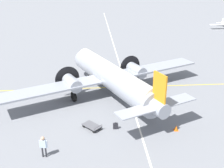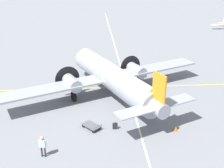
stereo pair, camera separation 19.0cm
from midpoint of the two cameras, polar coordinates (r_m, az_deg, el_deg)
ground_plane at (r=31.91m, az=0.17°, el=-2.67°), size 300.00×300.00×0.00m
apron_line_eastwest at (r=34.36m, az=-0.15°, el=-0.70°), size 120.00×0.16×0.01m
apron_line_northsouth at (r=32.10m, az=3.76°, el=-2.55°), size 0.16×120.00×0.01m
airliner_main at (r=31.24m, az=-0.18°, el=1.70°), size 23.28×17.83×5.64m
crew_foreground at (r=22.68m, az=-13.69°, el=-11.82°), size 0.63×0.30×1.86m
suitcase_near_door at (r=25.90m, az=0.85°, el=-8.52°), size 0.46×0.20×0.62m
baggage_cart at (r=26.03m, az=-4.01°, el=-8.47°), size 1.93×1.98×0.56m
traffic_cone at (r=26.33m, az=13.02°, el=-8.74°), size 0.41×0.41×0.53m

